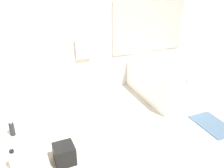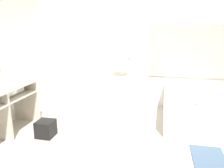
# 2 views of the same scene
# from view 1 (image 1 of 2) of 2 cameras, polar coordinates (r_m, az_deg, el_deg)

# --- Properties ---
(ground_plane) EXTENTS (16.00, 16.00, 0.00)m
(ground_plane) POSITION_cam_1_polar(r_m,az_deg,el_deg) (3.80, 9.12, -15.08)
(ground_plane) COLOR beige
(ground_plane) RESTS_ON ground
(wall_back_with_blinds) EXTENTS (7.40, 0.13, 2.70)m
(wall_back_with_blinds) POSITION_cam_1_polar(r_m,az_deg,el_deg) (5.03, -3.18, 12.81)
(wall_back_with_blinds) COLOR white
(wall_back_with_blinds) RESTS_ON ground_plane
(vanity_counter) EXTENTS (0.58, 1.61, 0.84)m
(vanity_counter) POSITION_cam_1_polar(r_m,az_deg,el_deg) (3.07, -23.53, -13.35)
(vanity_counter) COLOR beige
(vanity_counter) RESTS_ON ground_plane
(bathtub) EXTENTS (0.98, 1.52, 0.69)m
(bathtub) POSITION_cam_1_polar(r_m,az_deg,el_deg) (5.21, 12.04, 0.70)
(bathtub) COLOR white
(bathtub) RESTS_ON ground_plane
(water_bottle_1) EXTENTS (0.07, 0.07, 0.21)m
(water_bottle_1) POSITION_cam_1_polar(r_m,az_deg,el_deg) (2.39, -21.56, -16.02)
(water_bottle_1) COLOR silver
(water_bottle_1) RESTS_ON vanity_counter
(soap_dispenser) EXTENTS (0.06, 0.06, 0.18)m
(soap_dispenser) POSITION_cam_1_polar(r_m,az_deg,el_deg) (2.83, -21.90, -9.50)
(soap_dispenser) COLOR #28282D
(soap_dispenser) RESTS_ON vanity_counter
(waste_bin) EXTENTS (0.27, 0.27, 0.27)m
(waste_bin) POSITION_cam_1_polar(r_m,az_deg,el_deg) (3.58, -10.83, -15.43)
(waste_bin) COLOR black
(waste_bin) RESTS_ON ground_plane
(bath_mat) EXTENTS (0.45, 0.73, 0.02)m
(bath_mat) POSITION_cam_1_polar(r_m,az_deg,el_deg) (4.61, 21.96, -8.61)
(bath_mat) COLOR slate
(bath_mat) RESTS_ON ground_plane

